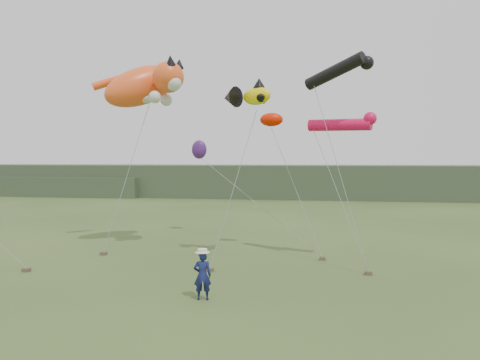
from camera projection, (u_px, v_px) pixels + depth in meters
The scene contains 8 objects.
ground at pixel (184, 298), 16.16m from camera, with size 120.00×120.00×0.00m, color #385123.
headland at pixel (260, 181), 60.60m from camera, with size 90.00×13.00×4.00m.
festival_attendant at pixel (202, 276), 15.91m from camera, with size 0.60×0.40×1.66m, color #141A4E.
sandbag_anchors at pixel (204, 264), 20.95m from camera, with size 14.62×4.68×0.15m.
cat_kite at pixel (147, 85), 24.99m from camera, with size 5.79×4.66×3.43m.
fish_kite at pixel (247, 96), 21.78m from camera, with size 2.73×1.80×1.32m.
tube_kites at pixel (343, 96), 21.35m from camera, with size 3.30×2.34×3.39m.
misc_kites at pixel (227, 138), 27.45m from camera, with size 6.23×5.44×2.39m.
Camera 1 is at (4.63, -15.40, 4.80)m, focal length 35.00 mm.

